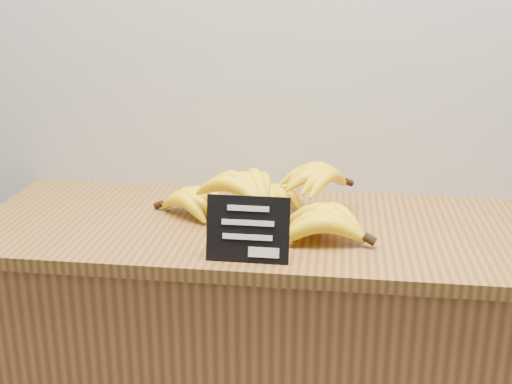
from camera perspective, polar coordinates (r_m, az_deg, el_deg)
name	(u,v)px	position (r m, az deg, el deg)	size (l,w,h in m)	color
counter_top	(259,228)	(1.50, 0.25, -3.21)	(1.32, 0.54, 0.03)	olive
chalkboard_sign	(248,229)	(1.27, -0.73, -3.33)	(0.17, 0.01, 0.13)	black
banana_pile	(269,200)	(1.47, 1.20, -0.74)	(0.52, 0.42, 0.13)	yellow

